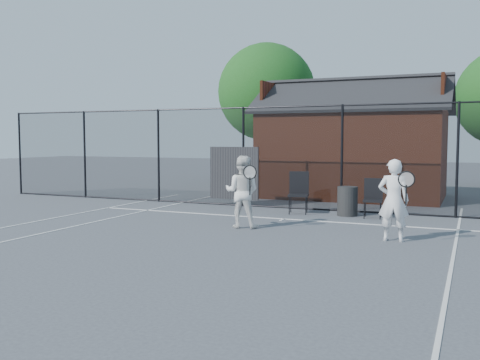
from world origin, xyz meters
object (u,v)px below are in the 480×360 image
at_px(chair_right, 373,199).
at_px(waste_bin, 347,201).
at_px(clubhouse, 354,151).
at_px(player_back, 242,192).
at_px(chair_left, 298,193).
at_px(player_front, 394,200).

relative_size(chair_right, waste_bin, 1.28).
relative_size(clubhouse, player_back, 3.92).
bearing_deg(player_back, chair_left, 79.54).
height_order(player_front, player_back, player_back).
xyz_separation_m(clubhouse, chair_left, (-0.48, -4.90, -1.05)).
relative_size(clubhouse, waste_bin, 8.35).
xyz_separation_m(clubhouse, player_front, (2.44, -7.90, -0.78)).
distance_m(chair_left, chair_right, 2.01).
bearing_deg(player_front, chair_right, 106.97).
bearing_deg(player_back, waste_bin, 57.46).
distance_m(chair_right, waste_bin, 0.71).
bearing_deg(clubhouse, player_front, -72.81).
xyz_separation_m(clubhouse, chair_right, (1.53, -4.90, -1.11)).
bearing_deg(chair_left, chair_right, -12.49).
xyz_separation_m(chair_left, chair_right, (2.00, 0.00, -0.06)).
bearing_deg(waste_bin, clubhouse, 100.03).
xyz_separation_m(player_front, waste_bin, (-1.60, 3.14, -0.44)).
relative_size(player_front, player_back, 0.99).
height_order(player_back, waste_bin, player_back).
bearing_deg(player_back, player_front, -4.89).
xyz_separation_m(chair_right, waste_bin, (-0.69, 0.14, -0.11)).
bearing_deg(player_front, clubhouse, 107.19).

